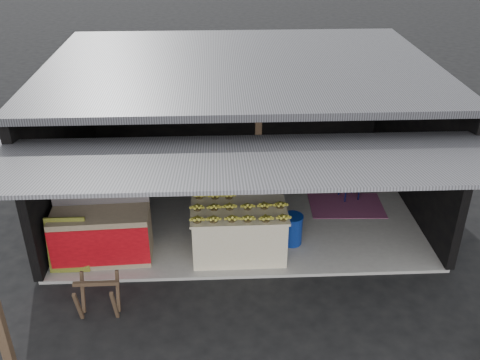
{
  "coord_description": "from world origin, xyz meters",
  "views": [
    {
      "loc": [
        -0.45,
        -7.17,
        5.82
      ],
      "look_at": [
        -0.06,
        1.5,
        1.1
      ],
      "focal_mm": 40.0,
      "sensor_mm": 36.0,
      "label": 1
    }
  ],
  "objects_px": {
    "banana_table": "(239,232)",
    "white_crate": "(237,200)",
    "neighbor_stall": "(102,233)",
    "plastic_chair": "(349,176)",
    "water_barrel": "(292,230)",
    "sawhorse": "(98,294)"
  },
  "relations": [
    {
      "from": "banana_table",
      "to": "sawhorse",
      "type": "height_order",
      "value": "banana_table"
    },
    {
      "from": "banana_table",
      "to": "white_crate",
      "type": "relative_size",
      "value": 1.63
    },
    {
      "from": "banana_table",
      "to": "water_barrel",
      "type": "xyz_separation_m",
      "value": [
        0.99,
        0.28,
        -0.19
      ]
    },
    {
      "from": "plastic_chair",
      "to": "water_barrel",
      "type": "bearing_deg",
      "value": -143.45
    },
    {
      "from": "sawhorse",
      "to": "plastic_chair",
      "type": "relative_size",
      "value": 0.84
    },
    {
      "from": "banana_table",
      "to": "neighbor_stall",
      "type": "height_order",
      "value": "neighbor_stall"
    },
    {
      "from": "water_barrel",
      "to": "banana_table",
      "type": "bearing_deg",
      "value": -164.1
    },
    {
      "from": "banana_table",
      "to": "white_crate",
      "type": "height_order",
      "value": "white_crate"
    },
    {
      "from": "sawhorse",
      "to": "plastic_chair",
      "type": "height_order",
      "value": "plastic_chair"
    },
    {
      "from": "white_crate",
      "to": "water_barrel",
      "type": "distance_m",
      "value": 1.23
    },
    {
      "from": "neighbor_stall",
      "to": "plastic_chair",
      "type": "relative_size",
      "value": 2.1
    },
    {
      "from": "white_crate",
      "to": "water_barrel",
      "type": "relative_size",
      "value": 1.86
    },
    {
      "from": "neighbor_stall",
      "to": "plastic_chair",
      "type": "distance_m",
      "value": 5.16
    },
    {
      "from": "sawhorse",
      "to": "water_barrel",
      "type": "relative_size",
      "value": 1.25
    },
    {
      "from": "white_crate",
      "to": "plastic_chair",
      "type": "relative_size",
      "value": 1.26
    },
    {
      "from": "neighbor_stall",
      "to": "sawhorse",
      "type": "distance_m",
      "value": 1.44
    },
    {
      "from": "water_barrel",
      "to": "plastic_chair",
      "type": "xyz_separation_m",
      "value": [
        1.41,
        1.66,
        0.2
      ]
    },
    {
      "from": "banana_table",
      "to": "water_barrel",
      "type": "relative_size",
      "value": 3.03
    },
    {
      "from": "banana_table",
      "to": "sawhorse",
      "type": "distance_m",
      "value": 2.64
    },
    {
      "from": "neighbor_stall",
      "to": "water_barrel",
      "type": "distance_m",
      "value": 3.39
    },
    {
      "from": "neighbor_stall",
      "to": "plastic_chair",
      "type": "height_order",
      "value": "neighbor_stall"
    },
    {
      "from": "banana_table",
      "to": "plastic_chair",
      "type": "bearing_deg",
      "value": 38.72
    }
  ]
}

